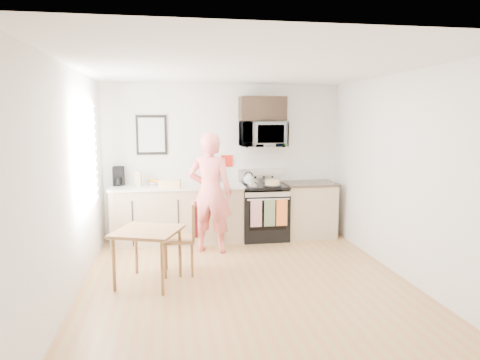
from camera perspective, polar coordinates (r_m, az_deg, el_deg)
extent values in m
plane|color=#A86C41|center=(5.40, 1.01, -13.75)|extent=(4.60, 4.60, 0.00)
cube|color=silver|center=(7.32, -2.16, 2.56)|extent=(4.00, 0.04, 2.60)
cube|color=silver|center=(2.86, 9.32, -6.37)|extent=(4.00, 0.04, 2.60)
cube|color=silver|center=(5.10, -21.66, -0.46)|extent=(0.04, 4.60, 2.60)
cube|color=silver|center=(5.76, 21.04, 0.50)|extent=(0.04, 4.60, 2.60)
cube|color=white|center=(5.04, 1.09, 14.85)|extent=(4.00, 4.60, 0.04)
cube|color=white|center=(5.85, -19.93, 3.13)|extent=(0.02, 1.40, 1.50)
cube|color=white|center=(5.84, -19.83, 3.13)|extent=(0.01, 1.30, 1.40)
cube|color=tan|center=(7.10, -8.26, -4.65)|extent=(2.10, 0.60, 0.90)
cube|color=silver|center=(7.01, -8.34, -0.90)|extent=(2.14, 0.64, 0.04)
cube|color=tan|center=(7.47, 9.14, -4.03)|extent=(0.84, 0.60, 0.90)
cube|color=black|center=(7.39, 9.23, -0.46)|extent=(0.88, 0.64, 0.04)
cube|color=black|center=(7.25, 3.16, -4.82)|extent=(0.76, 0.65, 0.77)
cube|color=black|center=(6.94, 3.72, -4.88)|extent=(0.61, 0.02, 0.45)
cube|color=silver|center=(6.87, 3.75, -2.20)|extent=(0.74, 0.02, 0.14)
cylinder|color=silver|center=(6.83, 3.83, -2.59)|extent=(0.68, 0.02, 0.02)
cube|color=black|center=(7.15, 3.19, -0.81)|extent=(0.76, 0.65, 0.04)
cube|color=silver|center=(7.40, 2.75, 0.59)|extent=(0.76, 0.08, 0.24)
cube|color=silver|center=(6.83, 2.18, -4.47)|extent=(0.18, 0.02, 0.44)
cube|color=#637850|center=(6.88, 3.98, -4.40)|extent=(0.18, 0.02, 0.44)
cube|color=#D34E1F|center=(6.93, 5.60, -4.33)|extent=(0.18, 0.02, 0.44)
imported|color=silver|center=(7.17, 3.07, 6.13)|extent=(0.76, 0.51, 0.42)
cube|color=black|center=(7.21, 3.02, 9.47)|extent=(0.76, 0.35, 0.40)
cube|color=black|center=(7.22, -11.71, 5.90)|extent=(0.50, 0.03, 0.65)
cube|color=#B6BAB0|center=(7.20, -11.72, 5.89)|extent=(0.42, 0.01, 0.56)
cube|color=#AB1B0E|center=(7.31, -1.76, 2.55)|extent=(0.20, 0.02, 0.20)
imported|color=#D5423A|center=(6.44, -4.00, -1.74)|extent=(0.76, 0.61, 1.82)
cube|color=brown|center=(5.33, -12.23, -6.69)|extent=(0.73, 0.73, 0.04)
cylinder|color=brown|center=(5.30, -16.47, -10.80)|extent=(0.04, 0.04, 0.65)
cylinder|color=brown|center=(5.05, -10.31, -11.52)|extent=(0.04, 0.04, 0.65)
cylinder|color=brown|center=(5.81, -13.68, -9.01)|extent=(0.04, 0.04, 0.65)
cylinder|color=brown|center=(5.59, -8.01, -9.54)|extent=(0.04, 0.04, 0.65)
cube|color=brown|center=(5.67, -8.19, -7.83)|extent=(0.41, 0.41, 0.04)
cube|color=brown|center=(5.61, -6.29, -5.34)|extent=(0.05, 0.40, 0.48)
cube|color=#570F14|center=(5.61, -6.04, -5.23)|extent=(0.07, 0.36, 0.40)
cylinder|color=brown|center=(5.58, -9.92, -10.70)|extent=(0.03, 0.03, 0.44)
cylinder|color=brown|center=(5.58, -6.37, -10.64)|extent=(0.03, 0.03, 0.44)
cylinder|color=brown|center=(5.91, -9.80, -9.64)|extent=(0.03, 0.03, 0.44)
cylinder|color=brown|center=(5.90, -6.46, -9.58)|extent=(0.03, 0.03, 0.44)
cube|color=brown|center=(7.16, -3.88, 0.45)|extent=(0.12, 0.16, 0.23)
cylinder|color=#AB1B0E|center=(7.24, -4.39, 0.26)|extent=(0.13, 0.13, 0.16)
imported|color=white|center=(7.18, -11.40, -0.41)|extent=(0.21, 0.21, 0.05)
cube|color=tan|center=(7.05, -13.39, 0.17)|extent=(0.11, 0.11, 0.24)
cube|color=black|center=(7.23, -15.88, 0.54)|extent=(0.17, 0.21, 0.31)
cylinder|color=black|center=(7.15, -15.94, -0.17)|extent=(0.11, 0.11, 0.11)
cube|color=tan|center=(6.79, -9.37, -0.51)|extent=(0.36, 0.21, 0.12)
cylinder|color=black|center=(7.01, 4.35, -0.73)|extent=(0.29, 0.29, 0.02)
cylinder|color=#DDB871|center=(7.00, 4.35, -0.32)|extent=(0.24, 0.24, 0.08)
sphere|color=white|center=(7.16, 1.15, 0.10)|extent=(0.17, 0.17, 0.17)
cone|color=white|center=(7.15, 1.15, 0.81)|extent=(0.05, 0.05, 0.05)
torus|color=black|center=(7.15, 1.15, 0.52)|extent=(0.15, 0.02, 0.15)
cylinder|color=silver|center=(6.93, 1.76, -0.51)|extent=(0.18, 0.18, 0.09)
cylinder|color=black|center=(6.81, 2.18, -0.38)|extent=(0.05, 0.16, 0.02)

